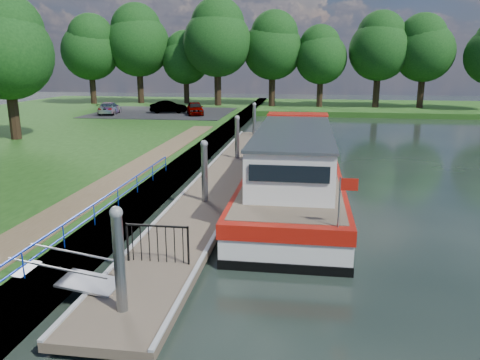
# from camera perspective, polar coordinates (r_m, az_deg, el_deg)

# --- Properties ---
(ground) EXTENTS (160.00, 160.00, 0.00)m
(ground) POSITION_cam_1_polar(r_m,az_deg,el_deg) (12.27, -13.09, -15.67)
(ground) COLOR black
(ground) RESTS_ON ground
(bank_edge) EXTENTS (1.10, 90.00, 0.78)m
(bank_edge) POSITION_cam_1_polar(r_m,az_deg,el_deg) (26.35, -6.66, 1.77)
(bank_edge) COLOR #473D2D
(bank_edge) RESTS_ON ground
(far_bank) EXTENTS (60.00, 18.00, 0.60)m
(far_bank) POSITION_cam_1_polar(r_m,az_deg,el_deg) (62.61, 15.59, 8.49)
(far_bank) COLOR #1C4513
(far_bank) RESTS_ON ground
(footpath) EXTENTS (1.60, 40.00, 0.05)m
(footpath) POSITION_cam_1_polar(r_m,az_deg,el_deg) (20.47, -16.72, -1.21)
(footpath) COLOR brown
(footpath) RESTS_ON riverbank
(carpark) EXTENTS (14.00, 12.00, 0.06)m
(carpark) POSITION_cam_1_polar(r_m,az_deg,el_deg) (50.46, -9.36, 8.12)
(carpark) COLOR black
(carpark) RESTS_ON riverbank
(blue_fence) EXTENTS (0.04, 18.04, 0.72)m
(blue_fence) POSITION_cam_1_polar(r_m,az_deg,el_deg) (15.32, -18.98, -4.54)
(blue_fence) COLOR #0C2DBF
(blue_fence) RESTS_ON riverbank
(pontoon) EXTENTS (2.50, 30.00, 0.56)m
(pontoon) POSITION_cam_1_polar(r_m,az_deg,el_deg) (23.95, -1.95, 0.09)
(pontoon) COLOR brown
(pontoon) RESTS_ON ground
(mooring_piles) EXTENTS (0.30, 27.30, 3.55)m
(mooring_piles) POSITION_cam_1_polar(r_m,az_deg,el_deg) (23.70, -1.98, 2.65)
(mooring_piles) COLOR gray
(mooring_piles) RESTS_ON ground
(gangway) EXTENTS (2.58, 1.00, 0.92)m
(gangway) POSITION_cam_1_polar(r_m,az_deg,el_deg) (13.12, -20.15, -11.07)
(gangway) COLOR #A5A8AD
(gangway) RESTS_ON ground
(gate_panel) EXTENTS (1.85, 0.05, 1.15)m
(gate_panel) POSITION_cam_1_polar(r_m,az_deg,el_deg) (13.65, -10.04, -7.01)
(gate_panel) COLOR black
(gate_panel) RESTS_ON ground
(barge) EXTENTS (4.36, 21.15, 4.78)m
(barge) POSITION_cam_1_polar(r_m,az_deg,el_deg) (23.62, 6.75, 2.05)
(barge) COLOR black
(barge) RESTS_ON ground
(horizon_trees) EXTENTS (54.38, 10.03, 12.87)m
(horizon_trees) POSITION_cam_1_polar(r_m,az_deg,el_deg) (58.84, 2.73, 16.11)
(horizon_trees) COLOR #332316
(horizon_trees) RESTS_ON ground
(bank_tree_a) EXTENTS (6.12, 6.12, 9.72)m
(bank_tree_a) POSITION_cam_1_polar(r_m,az_deg,el_deg) (36.08, -26.57, 14.37)
(bank_tree_a) COLOR #332316
(bank_tree_a) RESTS_ON riverbank
(car_a) EXTENTS (2.62, 4.11, 1.30)m
(car_a) POSITION_cam_1_polar(r_m,az_deg,el_deg) (47.60, -5.51, 8.71)
(car_a) COLOR #999999
(car_a) RESTS_ON carpark
(car_b) EXTENTS (3.93, 1.99, 1.24)m
(car_b) POSITION_cam_1_polar(r_m,az_deg,el_deg) (49.59, -8.70, 8.79)
(car_b) COLOR #999999
(car_b) RESTS_ON carpark
(car_c) EXTENTS (2.41, 4.41, 1.21)m
(car_c) POSITION_cam_1_polar(r_m,az_deg,el_deg) (49.84, -15.63, 8.45)
(car_c) COLOR #999999
(car_c) RESTS_ON carpark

